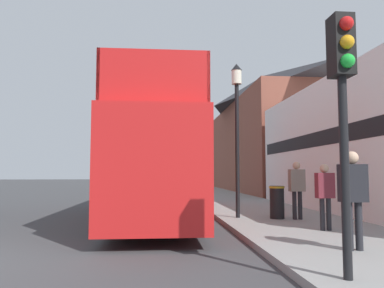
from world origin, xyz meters
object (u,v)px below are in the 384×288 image
Objects in this scene: lamp_post_nearest at (237,111)px; litter_bin at (277,201)px; pedestrian_nearest at (353,190)px; parked_car_ahead_of_bus at (171,188)px; pedestrian_second at (325,190)px; lamp_post_third at (190,146)px; pedestrian_third at (297,185)px; lamp_post_second at (202,132)px; tour_bus at (156,163)px; traffic_signal at (343,83)px.

lamp_post_nearest is 3.10m from litter_bin.
parked_car_ahead_of_bus is at bearing 100.57° from pedestrian_nearest.
pedestrian_second is 0.33× the size of lamp_post_third.
litter_bin is at bearing -18.12° from lamp_post_nearest.
pedestrian_second is at bearing -93.42° from pedestrian_third.
litter_bin is (1.15, -0.38, -2.85)m from lamp_post_nearest.
lamp_post_second is at bearing 95.51° from pedestrian_nearest.
pedestrian_nearest is 20.28m from lamp_post_third.
tour_bus is at bearing 118.34° from pedestrian_nearest.
lamp_post_second is (-0.21, 7.48, 0.15)m from lamp_post_nearest.
lamp_post_nearest reaches higher than litter_bin.
lamp_post_third reaches higher than pedestrian_second.
parked_car_ahead_of_bus is at bearing -106.64° from lamp_post_third.
tour_bus is 13.77m from lamp_post_third.
pedestrian_nearest is 1.03× the size of pedestrian_third.
pedestrian_third is (3.44, -10.29, 0.48)m from parked_car_ahead_of_bus.
tour_bus is 6.41× the size of pedestrian_nearest.
lamp_post_third is at bearing 95.53° from pedestrian_second.
tour_bus reaches higher than pedestrian_third.
pedestrian_second is at bearing -84.47° from lamp_post_third.
pedestrian_third is 0.79m from litter_bin.
lamp_post_nearest is 14.97m from lamp_post_third.
traffic_signal reaches higher than pedestrian_third.
lamp_post_third is at bearing 90.30° from traffic_signal.
lamp_post_second is at bearing -90.34° from lamp_post_third.
lamp_post_nearest is (-1.56, 2.82, 2.41)m from pedestrian_second.
tour_bus is 7.59m from pedestrian_nearest.
lamp_post_nearest is (-1.69, 0.63, 2.34)m from pedestrian_third.
pedestrian_second is 10.76m from lamp_post_second.
litter_bin is (1.35, -7.86, -3.01)m from lamp_post_second.
lamp_post_third reaches higher than parked_car_ahead_of_bus.
lamp_post_nearest is at bearing -79.26° from parked_car_ahead_of_bus.
lamp_post_second is (-1.77, 10.30, 2.56)m from pedestrian_second.
tour_bus is at bearing -100.17° from lamp_post_third.
litter_bin is at bearing -80.24° from lamp_post_second.
pedestrian_nearest is at bearing -78.96° from parked_car_ahead_of_bus.
traffic_signal is (-1.06, -1.79, 1.52)m from pedestrian_nearest.
lamp_post_second is 1.05× the size of lamp_post_third.
traffic_signal is 21.92m from lamp_post_third.
pedestrian_third is at bearing -83.22° from lamp_post_third.
pedestrian_second is 4.71m from traffic_signal.
lamp_post_nearest is at bearing 159.62° from pedestrian_third.
parked_car_ahead_of_bus is 10.21m from lamp_post_nearest.
litter_bin is (3.72, -1.88, -1.22)m from tour_bus.
pedestrian_third is at bearing -71.02° from parked_car_ahead_of_bus.
tour_bus is at bearing 153.17° from litter_bin.
lamp_post_second is 5.19× the size of litter_bin.
tour_bus is 4.35m from litter_bin.
traffic_signal is 6.98m from lamp_post_nearest.
pedestrian_nearest is at bearing -78.86° from lamp_post_nearest.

